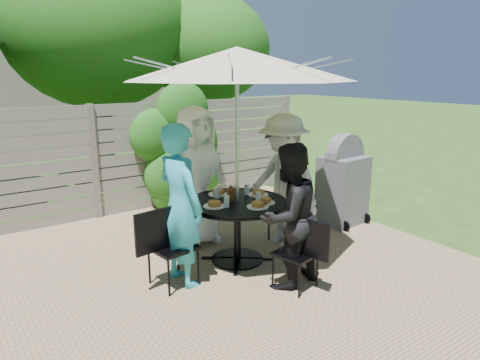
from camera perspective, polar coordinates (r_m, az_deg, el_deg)
backyard_envelope at (r=14.21m, az=-27.80°, el=13.78°), size 60.00×60.00×5.00m
patio_table at (r=5.31m, az=-0.37°, el=-5.27°), size 1.36×1.36×0.80m
umbrella at (r=5.00m, az=-0.40°, el=15.20°), size 3.00×3.00×2.60m
chair_back at (r=6.11m, az=-6.44°, el=-5.52°), size 0.48×0.67×0.90m
person_back at (r=5.81m, az=-5.84°, el=0.47°), size 1.00×0.72×1.91m
chair_left at (r=4.87m, az=-9.01°, el=-10.82°), size 0.70×0.51×0.93m
person_left at (r=4.71m, az=-7.93°, el=-3.44°), size 0.51×0.71×1.82m
chair_front at (r=4.81m, az=7.51°, el=-11.49°), size 0.49×0.64×0.84m
person_front at (r=4.67m, az=6.46°, el=-4.87°), size 0.85×0.70×1.61m
chair_right at (r=6.05m, az=6.49°, el=-5.74°), size 0.68×0.50×0.90m
person_right at (r=5.77m, az=5.78°, el=-0.14°), size 0.81×1.24×1.81m
plate_back at (r=5.49m, az=-2.88°, el=-1.71°), size 0.26×0.26×0.06m
plate_left at (r=5.00m, az=-3.45°, el=-3.31°), size 0.26×0.26×0.06m
plate_front at (r=4.97m, az=2.40°, el=-3.40°), size 0.26×0.26×0.06m
plate_right at (r=5.46m, az=2.44°, el=-1.78°), size 0.26×0.26×0.06m
plate_extra at (r=5.14m, az=3.36°, el=-2.83°), size 0.24×0.24×0.06m
glass_back at (r=5.34m, az=-3.07°, el=-1.66°), size 0.07×0.07×0.14m
glass_left at (r=4.97m, az=-1.80°, el=-2.85°), size 0.07×0.07×0.14m
glass_front at (r=5.10m, az=2.46°, el=-2.42°), size 0.07×0.07×0.14m
glass_right at (r=5.45m, az=0.92°, el=-1.29°), size 0.07×0.07×0.14m
syrup_jug at (r=5.21m, az=-1.23°, el=-1.94°), size 0.09×0.09×0.16m
coffee_cup at (r=5.44m, az=-1.14°, el=-1.46°), size 0.08×0.08×0.12m
bbq_grill at (r=6.80m, az=13.56°, el=-0.46°), size 0.74×0.60×1.43m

